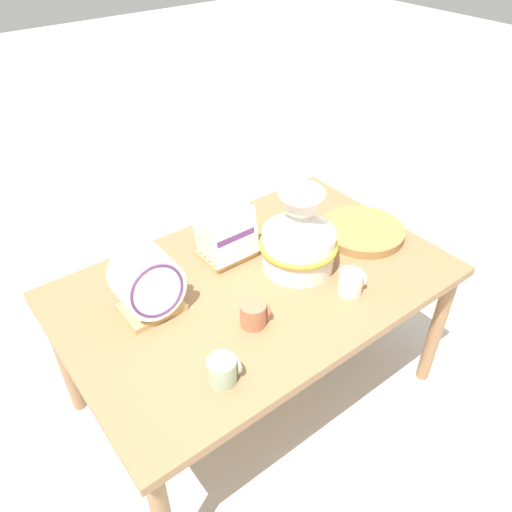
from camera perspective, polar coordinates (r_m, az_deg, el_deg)
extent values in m
plane|color=beige|center=(2.27, 0.00, -15.03)|extent=(14.00, 14.00, 0.00)
cube|color=olive|center=(1.82, 0.00, -3.18)|extent=(1.38, 0.89, 0.03)
cylinder|color=olive|center=(2.22, 19.92, -7.84)|extent=(0.06, 0.06, 0.60)
cylinder|color=olive|center=(2.12, -21.08, -10.85)|extent=(0.06, 0.06, 0.60)
cylinder|color=olive|center=(2.58, 5.94, 1.78)|extent=(0.06, 0.06, 0.60)
cylinder|color=white|center=(1.83, 4.85, 0.83)|extent=(0.27, 0.27, 0.16)
cone|color=white|center=(1.76, 5.06, 4.08)|extent=(0.27, 0.27, 0.09)
cylinder|color=white|center=(1.71, 5.21, 6.25)|extent=(0.11, 0.11, 0.06)
torus|color=white|center=(1.70, 5.27, 7.17)|extent=(0.16, 0.16, 0.02)
torus|color=gold|center=(1.82, 4.88, 1.30)|extent=(0.29, 0.29, 0.02)
cube|color=tan|center=(1.72, -11.81, -5.76)|extent=(0.20, 0.15, 0.02)
cylinder|color=tan|center=(1.72, -14.90, -4.62)|extent=(0.01, 0.01, 0.06)
cylinder|color=tan|center=(1.75, -10.92, -2.86)|extent=(0.01, 0.01, 0.06)
cylinder|color=white|center=(1.59, -11.26, -3.92)|extent=(0.21, 0.04, 0.21)
torus|color=#5B3375|center=(1.59, -11.23, -3.95)|extent=(0.18, 0.04, 0.18)
cylinder|color=white|center=(1.62, -11.98, -3.11)|extent=(0.21, 0.04, 0.21)
cylinder|color=white|center=(1.66, -12.67, -2.34)|extent=(0.21, 0.04, 0.21)
cylinder|color=white|center=(1.69, -13.34, -1.59)|extent=(0.21, 0.04, 0.21)
cube|color=tan|center=(1.91, -3.40, 0.34)|extent=(0.20, 0.15, 0.02)
cylinder|color=tan|center=(1.90, -6.15, 1.37)|extent=(0.01, 0.01, 0.06)
cylinder|color=tan|center=(1.96, -2.79, 2.82)|extent=(0.01, 0.01, 0.06)
cube|color=white|center=(1.81, -2.36, 2.15)|extent=(0.19, 0.04, 0.19)
cube|color=white|center=(1.83, -2.95, 2.62)|extent=(0.19, 0.04, 0.19)
cube|color=white|center=(1.85, -3.52, 3.07)|extent=(0.19, 0.04, 0.19)
cube|color=white|center=(1.87, -4.08, 3.51)|extent=(0.19, 0.04, 0.19)
cube|color=white|center=(1.89, -4.63, 3.94)|extent=(0.19, 0.04, 0.19)
cube|color=#5B3375|center=(1.80, -2.32, 2.13)|extent=(0.16, 0.01, 0.02)
cylinder|color=olive|center=(2.07, 12.03, 2.51)|extent=(0.33, 0.33, 0.01)
cylinder|color=olive|center=(2.07, 12.07, 2.72)|extent=(0.33, 0.33, 0.01)
cylinder|color=olive|center=(2.06, 12.10, 2.92)|extent=(0.33, 0.33, 0.01)
cylinder|color=olive|center=(2.06, 12.13, 3.13)|extent=(0.33, 0.33, 0.01)
cylinder|color=#B76647|center=(1.61, -0.34, -6.67)|extent=(0.09, 0.09, 0.08)
torus|color=#B76647|center=(1.63, 0.86, -5.98)|extent=(0.02, 0.07, 0.07)
cylinder|color=silver|center=(1.76, 10.74, -2.99)|extent=(0.09, 0.09, 0.08)
torus|color=silver|center=(1.79, 11.70, -2.39)|extent=(0.02, 0.07, 0.07)
cylinder|color=#9EB28E|center=(1.46, -3.91, -12.92)|extent=(0.09, 0.09, 0.08)
torus|color=#9EB28E|center=(1.48, -2.51, -12.11)|extent=(0.02, 0.07, 0.07)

